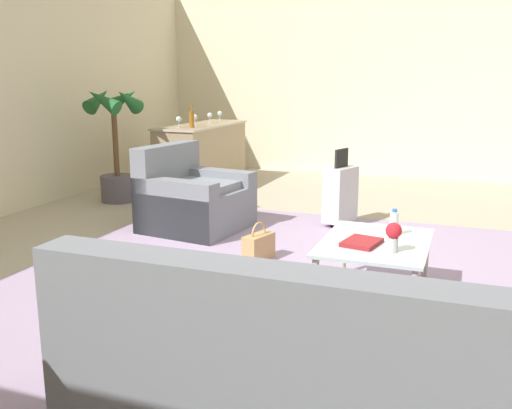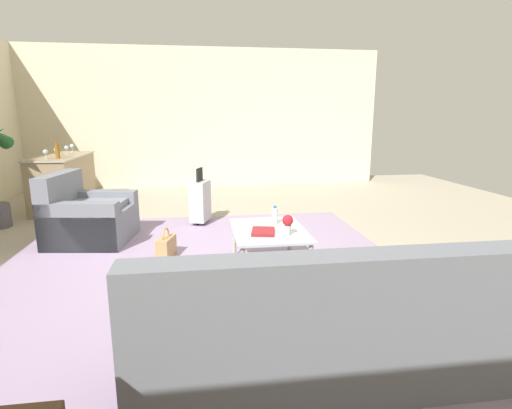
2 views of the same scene
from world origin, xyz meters
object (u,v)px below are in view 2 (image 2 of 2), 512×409
Objects in this scene: suitcase_silver at (200,200)px; handbag_navy at (183,300)px; water_bottle at (275,216)px; wine_glass_right_of_centre at (66,148)px; bar_console at (64,180)px; wine_glass_left_of_centre at (56,150)px; handbag_pink at (318,273)px; wine_glass_rightmost at (72,146)px; flower_vase at (288,223)px; wine_bottle_amber at (57,151)px; couch at (335,330)px; wine_glass_leftmost at (45,152)px; coffee_table at (269,234)px; armchair at (86,219)px; handbag_tan at (166,247)px; handbag_white at (182,296)px; coffee_table_book at (263,232)px.

suitcase_silver is 2.90m from handbag_navy.
suitcase_silver reaches higher than water_bottle.
bar_console is at bearing 170.56° from wine_glass_right_of_centre.
wine_glass_left_of_centre is 0.43× the size of handbag_pink.
wine_glass_rightmost is (0.42, 0.03, 0.00)m from wine_glass_right_of_centre.
bar_console reaches higher than flower_vase.
water_bottle is 0.68× the size of wine_bottle_amber.
wine_glass_rightmost is (5.93, 3.19, 0.73)m from couch.
coffee_table is at bearing -132.48° from wine_glass_leftmost.
armchair reaches higher than water_bottle.
bar_console reaches higher than handbag_tan.
handbag_pink is (-4.19, -3.46, -0.91)m from wine_glass_right_of_centre.
flower_vase is 1.33× the size of wine_glass_left_of_centre.
suitcase_silver is (-0.94, -2.27, -0.69)m from wine_bottle_amber.
wine_glass_right_of_centre is at bearing 29.87° from couch.
suitcase_silver is 2.81m from handbag_white.
handbag_white and handbag_tan have the same top height.
wine_glass_leftmost is 0.43× the size of handbag_pink.
bar_console reaches higher than handbag_white.
wine_glass_rightmost is at bearing 36.67° from flower_vase.
water_bottle is 0.57× the size of handbag_pink.
wine_bottle_amber is (1.63, 0.80, 0.74)m from armchair.
coffee_table is at bearing -121.08° from armchair.
flower_vase is at bearing -1.81° from couch.
handbag_pink is (-3.98, -3.50, -0.35)m from bar_console.
coffee_table_book is at bearing 53.27° from handbag_pink.
bar_console is 0.84m from wine_glass_rightmost.
flower_vase is at bearing -60.95° from handbag_white.
handbag_navy is (-0.40, 1.27, 0.00)m from handbag_pink.
wine_glass_right_of_centre is (5.51, 3.16, 0.73)m from couch.
armchair is 3.76× the size of coffee_table_book.
flower_vase is at bearing -135.38° from wine_bottle_amber.
wine_bottle_amber is 4.89m from handbag_pink.
wine_glass_right_of_centre is (2.40, 0.89, 0.73)m from armchair.
flower_vase is 0.57× the size of handbag_navy.
water_bottle is at bearing -137.98° from wine_glass_right_of_centre.
flower_vase reaches higher than handbag_white.
armchair reaches higher than handbag_tan.
armchair reaches higher than coffee_table_book.
wine_glass_leftmost is 0.85m from wine_glass_right_of_centre.
armchair is at bearing 54.11° from handbag_tan.
wine_glass_left_of_centre is at bearing 42.90° from handbag_pink.
wine_bottle_amber reaches higher than wine_glass_rightmost.
handbag_white is (-2.79, 0.18, -0.23)m from suitcase_silver.
wine_bottle_amber is 0.84× the size of handbag_tan.
wine_glass_rightmost is at bearing -0.62° from bar_console.
handbag_navy is at bearing -154.44° from wine_glass_right_of_centre.
bar_console reaches higher than couch.
flower_vase is 5.10m from wine_glass_right_of_centre.
handbag_tan is (-2.33, -2.02, -0.91)m from wine_glass_leftmost.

